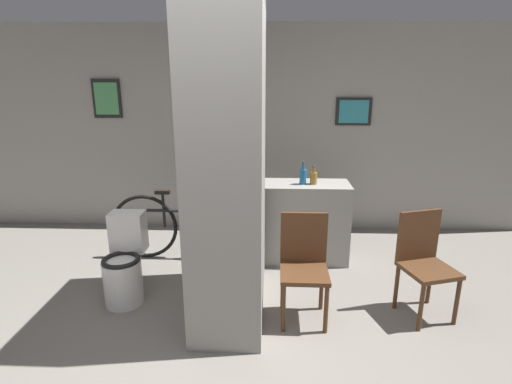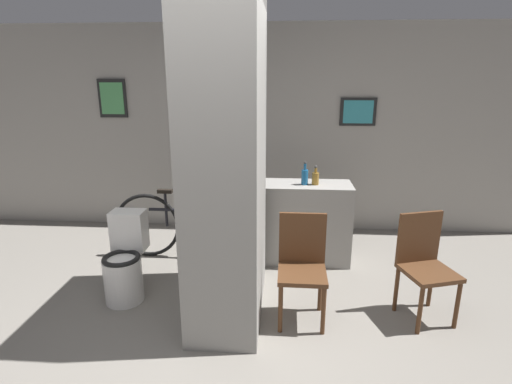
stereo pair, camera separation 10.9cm
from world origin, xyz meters
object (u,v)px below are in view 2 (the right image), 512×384
(toilet, at_px, (125,263))
(chair_near_pillar, at_px, (302,263))
(bicycle, at_px, (187,225))
(bottle_tall, at_px, (305,176))
(chair_by_doorway, at_px, (424,262))

(toilet, bearing_deg, chair_near_pillar, -6.99)
(bicycle, xyz_separation_m, bottle_tall, (1.28, 0.00, 0.59))
(toilet, xyz_separation_m, bottle_tall, (1.65, 0.87, 0.63))
(toilet, distance_m, bottle_tall, 1.97)
(bottle_tall, bearing_deg, toilet, -152.07)
(toilet, bearing_deg, bottle_tall, 27.93)
(bottle_tall, bearing_deg, chair_near_pillar, -92.92)
(toilet, relative_size, bicycle, 0.48)
(chair_by_doorway, distance_m, bottle_tall, 1.45)
(chair_by_doorway, xyz_separation_m, bottle_tall, (-0.96, 0.97, 0.48))
(chair_near_pillar, relative_size, bicycle, 0.54)
(chair_near_pillar, height_order, chair_by_doorway, same)
(chair_near_pillar, distance_m, bottle_tall, 1.17)
(chair_near_pillar, height_order, bicycle, chair_near_pillar)
(chair_by_doorway, distance_m, bicycle, 2.44)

